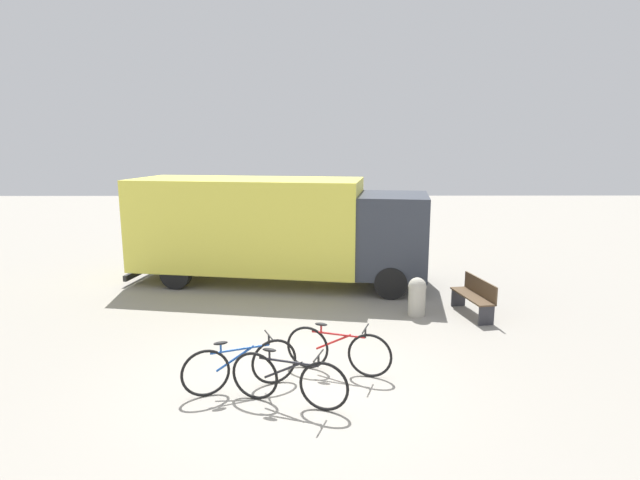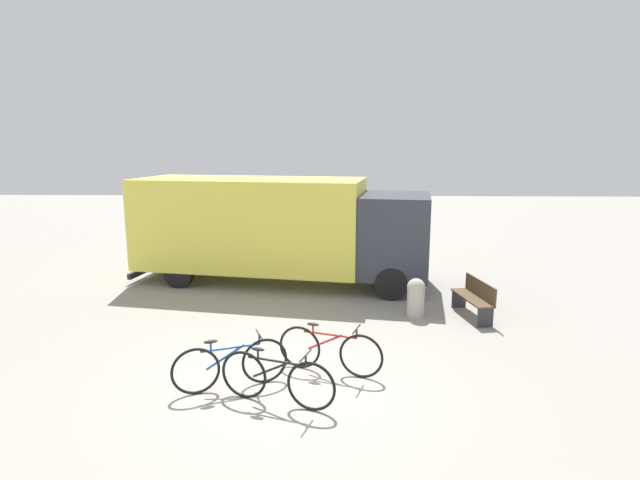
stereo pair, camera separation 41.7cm
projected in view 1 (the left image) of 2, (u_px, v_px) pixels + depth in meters
The scene contains 7 objects.
ground_plane at pixel (294, 380), 8.17m from camera, with size 60.00×60.00×0.00m, color gray.
delivery_truck at pixel (275, 226), 13.77m from camera, with size 8.36×3.72×2.88m.
park_bench at pixel (475, 296), 11.24m from camera, with size 0.64×1.47×0.84m.
bicycle_near at pixel (240, 366), 7.79m from camera, with size 1.73×0.74×0.85m.
bicycle_middle at pixel (288, 380), 7.34m from camera, with size 1.76×0.67×0.85m.
bicycle_far at pixel (338, 350), 8.38m from camera, with size 1.76×0.67×0.85m.
bollard_near_bench at pixel (417, 295), 11.21m from camera, with size 0.41×0.41×0.87m.
Camera 1 is at (0.38, -7.59, 3.80)m, focal length 28.00 mm.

